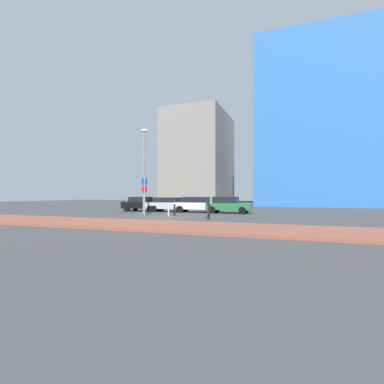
% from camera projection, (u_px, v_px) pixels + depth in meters
% --- Properties ---
extents(ground_plane, '(120.00, 120.00, 0.00)m').
position_uv_depth(ground_plane, '(166.00, 217.00, 21.67)').
color(ground_plane, '#424244').
extents(sidewalk_brick, '(40.00, 4.46, 0.14)m').
position_uv_depth(sidewalk_brick, '(118.00, 224.00, 15.90)').
color(sidewalk_brick, '#93513D').
rests_on(sidewalk_brick, ground).
extents(parked_car_black, '(4.57, 2.33, 1.49)m').
position_uv_depth(parked_car_black, '(144.00, 204.00, 29.30)').
color(parked_car_black, black).
rests_on(parked_car_black, ground).
extents(parked_car_silver, '(4.58, 2.11, 1.43)m').
position_uv_depth(parked_car_silver, '(168.00, 204.00, 28.35)').
color(parked_car_silver, '#B7BABF').
rests_on(parked_car_silver, ground).
extents(parked_car_white, '(4.48, 2.09, 1.50)m').
position_uv_depth(parked_car_white, '(197.00, 204.00, 27.30)').
color(parked_car_white, white).
rests_on(parked_car_white, ground).
extents(parked_car_green, '(4.05, 1.89, 1.52)m').
position_uv_depth(parked_car_green, '(228.00, 205.00, 26.10)').
color(parked_car_green, '#237238').
rests_on(parked_car_green, ground).
extents(parking_sign_post, '(0.60, 0.13, 3.07)m').
position_uv_depth(parking_sign_post, '(145.00, 192.00, 22.95)').
color(parking_sign_post, gray).
rests_on(parking_sign_post, ground).
extents(parking_meter, '(0.18, 0.14, 1.30)m').
position_uv_depth(parking_meter, '(208.00, 206.00, 20.60)').
color(parking_meter, '#4C4C51').
rests_on(parking_meter, ground).
extents(street_lamp, '(0.70, 0.36, 7.64)m').
position_uv_depth(street_lamp, '(144.00, 164.00, 25.54)').
color(street_lamp, gray).
rests_on(street_lamp, ground).
extents(traffic_bollard_near, '(0.15, 0.15, 1.02)m').
position_uv_depth(traffic_bollard_near, '(169.00, 210.00, 22.53)').
color(traffic_bollard_near, '#B7B7BC').
rests_on(traffic_bollard_near, ground).
extents(traffic_bollard_mid, '(0.17, 0.17, 1.07)m').
position_uv_depth(traffic_bollard_mid, '(209.00, 212.00, 19.62)').
color(traffic_bollard_mid, black).
rests_on(traffic_bollard_mid, ground).
extents(traffic_bollard_far, '(0.17, 0.17, 0.91)m').
position_uv_depth(traffic_bollard_far, '(174.00, 210.00, 23.23)').
color(traffic_bollard_far, black).
rests_on(traffic_bollard_far, ground).
extents(building_colorful_midrise, '(16.98, 16.62, 25.05)m').
position_uv_depth(building_colorful_midrise, '(314.00, 128.00, 45.67)').
color(building_colorful_midrise, '#3372BF').
rests_on(building_colorful_midrise, ground).
extents(building_under_construction, '(11.17, 15.43, 18.15)m').
position_uv_depth(building_under_construction, '(199.00, 159.00, 57.98)').
color(building_under_construction, gray).
rests_on(building_under_construction, ground).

